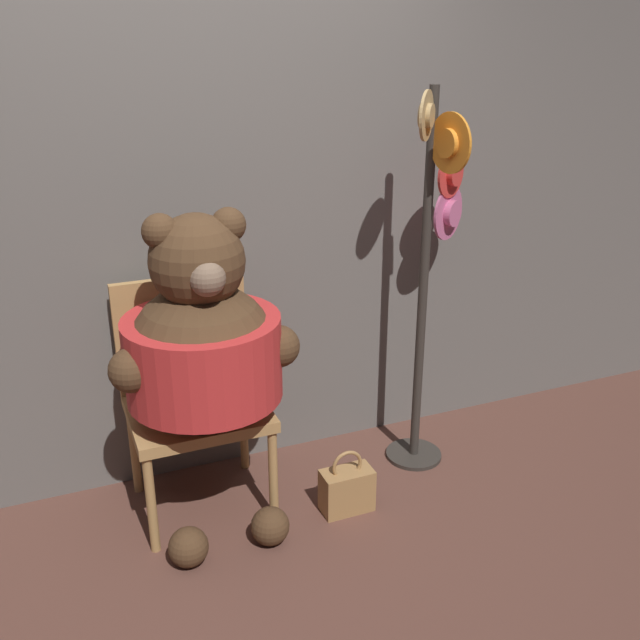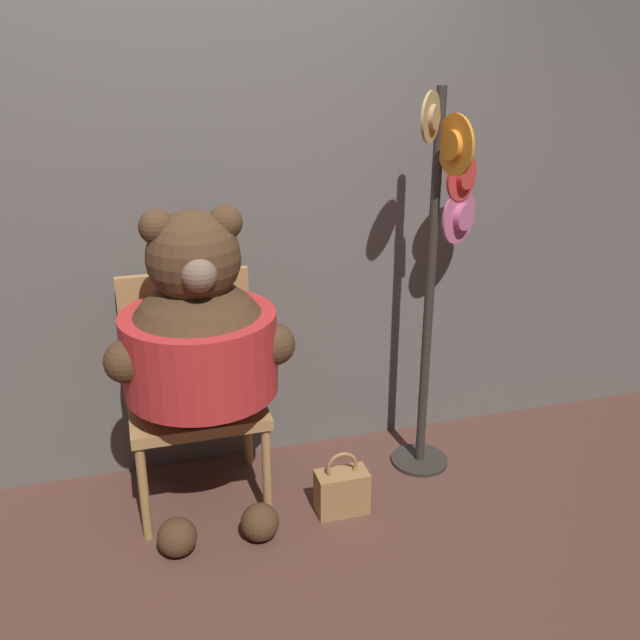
{
  "view_description": "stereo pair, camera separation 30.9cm",
  "coord_description": "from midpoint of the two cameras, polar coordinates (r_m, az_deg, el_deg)",
  "views": [
    {
      "loc": [
        -0.6,
        -2.33,
        2.0
      ],
      "look_at": [
        0.49,
        0.33,
        0.84
      ],
      "focal_mm": 40.0,
      "sensor_mm": 36.0,
      "label": 1
    },
    {
      "loc": [
        -0.3,
        -2.43,
        2.0
      ],
      "look_at": [
        0.49,
        0.33,
        0.84
      ],
      "focal_mm": 40.0,
      "sensor_mm": 36.0,
      "label": 2
    }
  ],
  "objects": [
    {
      "name": "hat_display_rack",
      "position": [
        3.28,
        6.4,
        5.19
      ],
      "size": [
        0.45,
        0.42,
        1.8
      ],
      "color": "#332D28",
      "rests_on": "ground_plane"
    },
    {
      "name": "wall_back",
      "position": [
        3.23,
        -13.9,
        9.07
      ],
      "size": [
        8.0,
        0.1,
        2.63
      ],
      "color": "#66605B",
      "rests_on": "ground_plane"
    },
    {
      "name": "chair",
      "position": [
        3.21,
        -12.96,
        -5.29
      ],
      "size": [
        0.58,
        0.51,
        1.02
      ],
      "color": "#B2844C",
      "rests_on": "ground_plane"
    },
    {
      "name": "ground_plane",
      "position": [
        3.15,
        -9.34,
        -17.89
      ],
      "size": [
        14.0,
        14.0,
        0.0
      ],
      "primitive_type": "plane",
      "color": "brown"
    },
    {
      "name": "handbag_on_ground",
      "position": [
        3.27,
        -0.62,
        -13.45
      ],
      "size": [
        0.23,
        0.12,
        0.31
      ],
      "color": "#A87A47",
      "rests_on": "ground_plane"
    },
    {
      "name": "teddy_bear",
      "position": [
        2.95,
        -12.31,
        -2.31
      ],
      "size": [
        0.77,
        0.69,
        1.38
      ],
      "color": "#4C331E",
      "rests_on": "ground_plane"
    }
  ]
}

